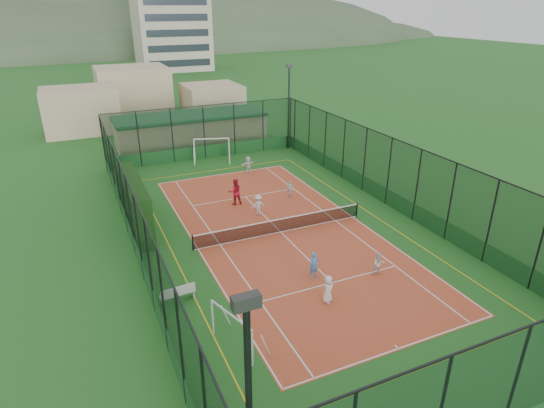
{
  "coord_description": "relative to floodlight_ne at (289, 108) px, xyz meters",
  "views": [
    {
      "loc": [
        -11.17,
        -23.6,
        13.5
      ],
      "look_at": [
        0.21,
        1.86,
        1.2
      ],
      "focal_mm": 30.0,
      "sensor_mm": 36.0,
      "label": 1
    }
  ],
  "objects": [
    {
      "name": "ground",
      "position": [
        -8.6,
        -16.6,
        -4.12
      ],
      "size": [
        300.0,
        300.0,
        0.0
      ],
      "primitive_type": "plane",
      "color": "#256021",
      "rests_on": "ground"
    },
    {
      "name": "court_slab",
      "position": [
        -8.6,
        -16.6,
        -4.12
      ],
      "size": [
        11.17,
        23.97,
        0.01
      ],
      "primitive_type": "cube",
      "color": "#A44924",
      "rests_on": "ground"
    },
    {
      "name": "tennis_net",
      "position": [
        -8.6,
        -16.6,
        -3.59
      ],
      "size": [
        11.67,
        0.12,
        1.06
      ],
      "primitive_type": null,
      "color": "black",
      "rests_on": "ground"
    },
    {
      "name": "perimeter_fence",
      "position": [
        -8.6,
        -16.6,
        -1.62
      ],
      "size": [
        18.12,
        34.12,
        5.0
      ],
      "primitive_type": null,
      "color": "black",
      "rests_on": "ground"
    },
    {
      "name": "floodlight_ne",
      "position": [
        0.0,
        0.0,
        0.0
      ],
      "size": [
        0.6,
        0.26,
        8.25
      ],
      "primitive_type": null,
      "color": "black",
      "rests_on": "ground"
    },
    {
      "name": "clubhouse",
      "position": [
        -8.6,
        5.4,
        -2.55
      ],
      "size": [
        15.2,
        7.2,
        3.15
      ],
      "primitive_type": null,
      "color": "tan",
      "rests_on": "ground"
    },
    {
      "name": "distant_hills",
      "position": [
        -8.6,
        133.4,
        -4.12
      ],
      "size": [
        200.0,
        60.0,
        24.0
      ],
      "primitive_type": null,
      "color": "#384C33",
      "rests_on": "ground"
    },
    {
      "name": "hedge_left",
      "position": [
        -16.9,
        -11.9,
        -2.48
      ],
      "size": [
        1.13,
        7.53,
        3.29
      ],
      "primitive_type": "cube",
      "color": "black",
      "rests_on": "ground"
    },
    {
      "name": "white_bench",
      "position": [
        -16.4,
        -21.27,
        -3.63
      ],
      "size": [
        1.78,
        0.62,
        0.98
      ],
      "primitive_type": null,
      "rotation": [
        0.0,
        0.0,
        0.08
      ],
      "color": "white",
      "rests_on": "ground"
    },
    {
      "name": "futsal_goal_near",
      "position": [
        -15.1,
        -25.58,
        -3.23
      ],
      "size": [
        2.88,
        1.65,
        1.79
      ],
      "primitive_type": null,
      "rotation": [
        0.0,
        0.0,
        1.9
      ],
      "color": "white",
      "rests_on": "ground"
    },
    {
      "name": "futsal_goal_far",
      "position": [
        -8.29,
        -0.79,
        -3.05
      ],
      "size": [
        3.45,
        1.95,
        2.14
      ],
      "primitive_type": null,
      "rotation": [
        0.0,
        0.0,
        -0.32
      ],
      "color": "white",
      "rests_on": "ground"
    },
    {
      "name": "child_near_left",
      "position": [
        -9.67,
        -24.32,
        -3.39
      ],
      "size": [
        0.83,
        0.83,
        1.46
      ],
      "primitive_type": "imported",
      "rotation": [
        0.0,
        0.0,
        0.78
      ],
      "color": "white",
      "rests_on": "court_slab"
    },
    {
      "name": "child_near_mid",
      "position": [
        -9.22,
        -22.1,
        -3.37
      ],
      "size": [
        0.55,
        0.37,
        1.49
      ],
      "primitive_type": "imported",
      "rotation": [
        0.0,
        0.0,
        0.03
      ],
      "color": "#4887CC",
      "rests_on": "court_slab"
    },
    {
      "name": "child_near_right",
      "position": [
        -5.91,
        -23.31,
        -3.44
      ],
      "size": [
        0.77,
        0.68,
        1.35
      ],
      "primitive_type": "imported",
      "rotation": [
        0.0,
        0.0,
        -0.29
      ],
      "color": "silver",
      "rests_on": "court_slab"
    },
    {
      "name": "child_far_left",
      "position": [
        -8.9,
        -13.53,
        -3.38
      ],
      "size": [
        0.98,
        0.6,
        1.46
      ],
      "primitive_type": "imported",
      "rotation": [
        0.0,
        0.0,
        3.08
      ],
      "color": "silver",
      "rests_on": "court_slab"
    },
    {
      "name": "child_far_right",
      "position": [
        -5.47,
        -11.54,
        -3.46
      ],
      "size": [
        0.81,
        0.46,
        1.3
      ],
      "primitive_type": "imported",
      "rotation": [
        0.0,
        0.0,
        2.95
      ],
      "color": "silver",
      "rests_on": "court_slab"
    },
    {
      "name": "child_far_back",
      "position": [
        -6.38,
        -5.19,
        -3.39
      ],
      "size": [
        1.42,
        0.78,
        1.46
      ],
      "primitive_type": "imported",
      "rotation": [
        0.0,
        0.0,
        3.41
      ],
      "color": "white",
      "rests_on": "court_slab"
    },
    {
      "name": "coach",
      "position": [
        -9.73,
        -11.16,
        -3.14
      ],
      "size": [
        1.0,
        0.8,
        1.96
      ],
      "primitive_type": "imported",
      "rotation": [
        0.0,
        0.0,
        3.07
      ],
      "color": "#AF122A",
      "rests_on": "court_slab"
    },
    {
      "name": "tennis_balls",
      "position": [
        -9.8,
        -15.3,
        -4.08
      ],
      "size": [
        3.67,
        1.67,
        0.07
      ],
      "color": "#CCE033",
      "rests_on": "court_slab"
    }
  ]
}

